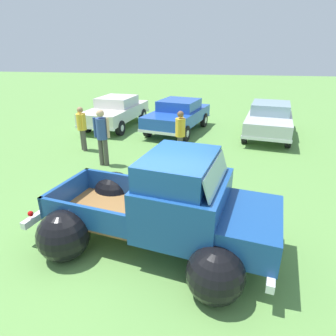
{
  "coord_description": "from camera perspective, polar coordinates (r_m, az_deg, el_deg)",
  "views": [
    {
      "loc": [
        1.14,
        -4.64,
        3.6
      ],
      "look_at": [
        0.0,
        1.87,
        0.84
      ],
      "focal_mm": 30.76,
      "sensor_mm": 36.0,
      "label": 1
    }
  ],
  "objects": [
    {
      "name": "spectator_1",
      "position": [
        9.48,
        -12.96,
        6.6
      ],
      "size": [
        0.53,
        0.34,
        1.85
      ],
      "rotation": [
        0.0,
        0.0,
        4.71
      ],
      "color": "#4C4742",
      "rests_on": "ground"
    },
    {
      "name": "show_car_2",
      "position": [
        13.43,
        19.42,
        9.29
      ],
      "size": [
        2.59,
        4.66,
        1.43
      ],
      "rotation": [
        0.0,
        0.0,
        -1.75
      ],
      "color": "black",
      "rests_on": "ground"
    },
    {
      "name": "spectator_0",
      "position": [
        9.86,
        2.44,
        7.11
      ],
      "size": [
        0.38,
        0.54,
        1.68
      ],
      "rotation": [
        0.0,
        0.0,
        6.16
      ],
      "color": "#4C4742",
      "rests_on": "ground"
    },
    {
      "name": "show_car_1",
      "position": [
        13.43,
        2.01,
        10.55
      ],
      "size": [
        2.82,
        4.48,
        1.43
      ],
      "rotation": [
        0.0,
        0.0,
        -1.8
      ],
      "color": "black",
      "rests_on": "ground"
    },
    {
      "name": "ground_plane",
      "position": [
        5.98,
        -3.19,
        -14.38
      ],
      "size": [
        80.0,
        80.0,
        0.0
      ],
      "primitive_type": "plane",
      "color": "#609347"
    },
    {
      "name": "vintage_pickup_truck",
      "position": [
        5.43,
        0.44,
        -8.88
      ],
      "size": [
        4.88,
        3.39,
        1.96
      ],
      "rotation": [
        0.0,
        0.0,
        -0.18
      ],
      "color": "black",
      "rests_on": "ground"
    },
    {
      "name": "show_car_0",
      "position": [
        14.53,
        -10.2,
        11.14
      ],
      "size": [
        2.31,
        4.5,
        1.43
      ],
      "rotation": [
        0.0,
        0.0,
        -1.68
      ],
      "color": "black",
      "rests_on": "ground"
    },
    {
      "name": "spectator_2",
      "position": [
        11.19,
        -16.7,
        7.94
      ],
      "size": [
        0.48,
        0.48,
        1.64
      ],
      "rotation": [
        0.0,
        0.0,
        0.79
      ],
      "color": "#4C4742",
      "rests_on": "ground"
    }
  ]
}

